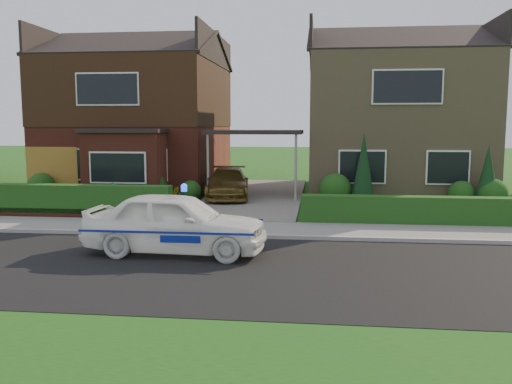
# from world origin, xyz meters

# --- Properties ---
(ground) EXTENTS (120.00, 120.00, 0.00)m
(ground) POSITION_xyz_m (0.00, 0.00, 0.00)
(ground) COLOR #174913
(ground) RESTS_ON ground
(road) EXTENTS (60.00, 6.00, 0.02)m
(road) POSITION_xyz_m (0.00, 0.00, 0.00)
(road) COLOR black
(road) RESTS_ON ground
(kerb) EXTENTS (60.00, 0.16, 0.12)m
(kerb) POSITION_xyz_m (0.00, 3.05, 0.06)
(kerb) COLOR #9E9993
(kerb) RESTS_ON ground
(sidewalk) EXTENTS (60.00, 2.00, 0.10)m
(sidewalk) POSITION_xyz_m (0.00, 4.10, 0.05)
(sidewalk) COLOR slate
(sidewalk) RESTS_ON ground
(grass_verge) EXTENTS (60.00, 4.00, 0.01)m
(grass_verge) POSITION_xyz_m (0.00, -5.00, 0.00)
(grass_verge) COLOR #174913
(grass_verge) RESTS_ON ground
(driveway) EXTENTS (3.80, 12.00, 0.12)m
(driveway) POSITION_xyz_m (0.00, 11.00, 0.06)
(driveway) COLOR #666059
(driveway) RESTS_ON ground
(house_left) EXTENTS (7.50, 9.53, 7.25)m
(house_left) POSITION_xyz_m (-5.78, 13.90, 3.81)
(house_left) COLOR maroon
(house_left) RESTS_ON ground
(house_right) EXTENTS (7.50, 8.06, 7.25)m
(house_right) POSITION_xyz_m (5.80, 13.99, 3.66)
(house_right) COLOR #947E5A
(house_right) RESTS_ON ground
(carport_link) EXTENTS (3.80, 3.00, 2.77)m
(carport_link) POSITION_xyz_m (0.00, 10.95, 2.66)
(carport_link) COLOR black
(carport_link) RESTS_ON ground
(garage_door) EXTENTS (2.20, 0.10, 2.10)m
(garage_door) POSITION_xyz_m (-8.25, 9.96, 1.05)
(garage_door) COLOR #9A5F21
(garage_door) RESTS_ON ground
(dwarf_wall) EXTENTS (7.70, 0.25, 0.36)m
(dwarf_wall) POSITION_xyz_m (-5.80, 5.30, 0.18)
(dwarf_wall) COLOR maroon
(dwarf_wall) RESTS_ON ground
(hedge_left) EXTENTS (7.50, 0.55, 0.90)m
(hedge_left) POSITION_xyz_m (-5.80, 5.45, 0.00)
(hedge_left) COLOR #133E14
(hedge_left) RESTS_ON ground
(hedge_right) EXTENTS (7.50, 0.55, 0.80)m
(hedge_right) POSITION_xyz_m (5.80, 5.35, 0.00)
(hedge_right) COLOR #133E14
(hedge_right) RESTS_ON ground
(shrub_left_far) EXTENTS (1.08, 1.08, 1.08)m
(shrub_left_far) POSITION_xyz_m (-8.50, 9.50, 0.54)
(shrub_left_far) COLOR #133E14
(shrub_left_far) RESTS_ON ground
(shrub_left_mid) EXTENTS (1.32, 1.32, 1.32)m
(shrub_left_mid) POSITION_xyz_m (-4.00, 9.30, 0.66)
(shrub_left_mid) COLOR #133E14
(shrub_left_mid) RESTS_ON ground
(shrub_left_near) EXTENTS (0.84, 0.84, 0.84)m
(shrub_left_near) POSITION_xyz_m (-2.40, 9.60, 0.42)
(shrub_left_near) COLOR #133E14
(shrub_left_near) RESTS_ON ground
(shrub_right_near) EXTENTS (1.20, 1.20, 1.20)m
(shrub_right_near) POSITION_xyz_m (3.20, 9.40, 0.60)
(shrub_right_near) COLOR #133E14
(shrub_right_near) RESTS_ON ground
(shrub_right_mid) EXTENTS (0.96, 0.96, 0.96)m
(shrub_right_mid) POSITION_xyz_m (7.80, 9.50, 0.48)
(shrub_right_mid) COLOR #133E14
(shrub_right_mid) RESTS_ON ground
(shrub_right_far) EXTENTS (1.08, 1.08, 1.08)m
(shrub_right_far) POSITION_xyz_m (8.80, 9.20, 0.54)
(shrub_right_far) COLOR #133E14
(shrub_right_far) RESTS_ON ground
(conifer_a) EXTENTS (0.90, 0.90, 2.60)m
(conifer_a) POSITION_xyz_m (4.20, 9.20, 1.30)
(conifer_a) COLOR black
(conifer_a) RESTS_ON ground
(conifer_b) EXTENTS (0.90, 0.90, 2.20)m
(conifer_b) POSITION_xyz_m (8.60, 9.20, 1.10)
(conifer_b) COLOR black
(conifer_b) RESTS_ON ground
(police_car) EXTENTS (3.92, 4.34, 1.62)m
(police_car) POSITION_xyz_m (-0.74, 1.20, 0.73)
(police_car) COLOR white
(police_car) RESTS_ON ground
(driveway_car) EXTENTS (2.14, 4.18, 1.16)m
(driveway_car) POSITION_xyz_m (-1.00, 10.05, 0.70)
(driveway_car) COLOR brown
(driveway_car) RESTS_ON driveway
(potted_plant_a) EXTENTS (0.51, 0.41, 0.85)m
(potted_plant_a) POSITION_xyz_m (-5.01, 8.19, 0.43)
(potted_plant_a) COLOR gray
(potted_plant_a) RESTS_ON ground
(potted_plant_b) EXTENTS (0.51, 0.48, 0.72)m
(potted_plant_b) POSITION_xyz_m (-2.73, 8.35, 0.36)
(potted_plant_b) COLOR gray
(potted_plant_b) RESTS_ON ground
(potted_plant_c) EXTENTS (0.53, 0.53, 0.70)m
(potted_plant_c) POSITION_xyz_m (-6.92, 8.75, 0.35)
(potted_plant_c) COLOR gray
(potted_plant_c) RESTS_ON ground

